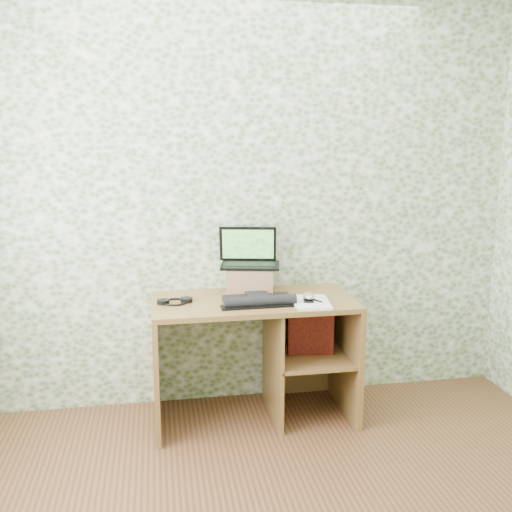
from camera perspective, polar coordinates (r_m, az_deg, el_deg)
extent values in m
plane|color=white|center=(3.61, -1.10, 5.39)|extent=(3.50, 0.00, 3.50)
cube|color=brown|center=(3.41, -0.25, -4.62)|extent=(1.20, 0.60, 0.03)
cube|color=brown|center=(3.49, -9.93, -10.94)|extent=(0.03, 0.60, 0.72)
cube|color=brown|center=(3.67, 8.92, -9.76)|extent=(0.03, 0.60, 0.72)
cube|color=brown|center=(3.56, 1.69, -10.34)|extent=(0.02, 0.56, 0.72)
cube|color=brown|center=(3.60, 5.37, -9.77)|extent=(0.46, 0.56, 0.02)
cube|color=brown|center=(3.87, 4.34, -8.54)|extent=(0.48, 0.02, 0.72)
cube|color=brown|center=(3.53, -0.56, -2.42)|extent=(0.32, 0.29, 0.17)
cube|color=black|center=(3.51, -0.56, -0.95)|extent=(0.40, 0.31, 0.02)
cube|color=black|center=(3.50, -0.54, -0.82)|extent=(0.33, 0.20, 0.00)
cube|color=black|center=(3.58, -0.83, 1.23)|extent=(0.36, 0.13, 0.22)
cube|color=#1C5919|center=(3.57, -0.80, 1.18)|extent=(0.32, 0.11, 0.19)
cube|color=black|center=(3.36, 0.11, -4.33)|extent=(0.40, 0.15, 0.03)
cube|color=black|center=(3.36, 0.11, -4.18)|extent=(0.13, 0.13, 0.05)
cylinder|color=black|center=(3.26, 0.44, -4.54)|extent=(0.42, 0.07, 0.06)
cube|color=black|center=(3.26, 0.45, -5.01)|extent=(0.46, 0.10, 0.01)
torus|color=black|center=(3.37, -8.11, -4.57)|extent=(0.17, 0.17, 0.01)
cylinder|color=black|center=(3.36, -9.27, -4.54)|extent=(0.07, 0.07, 0.03)
cylinder|color=black|center=(3.38, -6.97, -4.39)|extent=(0.07, 0.07, 0.03)
cube|color=silver|center=(3.34, 5.53, -4.63)|extent=(0.25, 0.32, 0.01)
ellipsoid|color=#B4B4B7|center=(3.34, 5.26, -4.19)|extent=(0.09, 0.12, 0.04)
cylinder|color=black|center=(3.37, 5.76, -4.32)|extent=(0.07, 0.14, 0.01)
cube|color=maroon|center=(3.54, 5.46, -7.10)|extent=(0.29, 0.13, 0.33)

